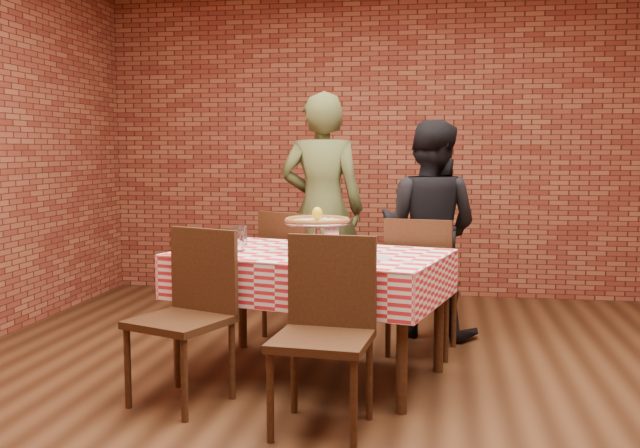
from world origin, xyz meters
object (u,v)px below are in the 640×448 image
(diner_olive, at_px, (322,209))
(condiment_caddy, at_px, (332,236))
(chair_near_right, at_px, (322,337))
(chair_far_right, at_px, (422,285))
(chair_near_left, at_px, (180,319))
(water_glass_left, at_px, (238,240))
(pizza_stand, at_px, (317,237))
(pizza, at_px, (317,221))
(table, at_px, (311,315))
(chair_far_left, at_px, (301,274))
(water_glass_right, at_px, (241,235))
(diner_black, at_px, (429,229))

(diner_olive, bearing_deg, condiment_caddy, 100.84)
(chair_near_right, bearing_deg, chair_far_right, 77.83)
(chair_near_left, xyz_separation_m, chair_near_right, (0.81, -0.25, 0.00))
(water_glass_left, height_order, chair_near_right, chair_near_right)
(pizza_stand, height_order, condiment_caddy, pizza_stand)
(pizza, height_order, chair_far_right, pizza)
(table, height_order, chair_far_left, chair_far_left)
(water_glass_right, xyz_separation_m, condiment_caddy, (0.58, 0.03, -0.00))
(condiment_caddy, bearing_deg, diner_black, 47.15)
(water_glass_left, height_order, chair_far_left, chair_far_left)
(water_glass_left, distance_m, chair_near_left, 0.68)
(pizza, height_order, chair_near_left, pizza)
(water_glass_right, distance_m, chair_near_left, 0.90)
(pizza, height_order, chair_far_left, pizza)
(pizza_stand, height_order, diner_black, diner_black)
(pizza, relative_size, chair_near_right, 0.42)
(pizza_stand, height_order, chair_near_left, pizza_stand)
(condiment_caddy, relative_size, diner_olive, 0.07)
(pizza_stand, relative_size, diner_black, 0.25)
(water_glass_right, distance_m, diner_black, 1.47)
(water_glass_left, bearing_deg, condiment_caddy, 29.24)
(pizza_stand, relative_size, chair_near_right, 0.43)
(pizza_stand, relative_size, water_glass_right, 3.11)
(table, relative_size, pizza_stand, 3.84)
(table, relative_size, chair_near_left, 1.65)
(condiment_caddy, bearing_deg, pizza, -108.37)
(chair_far_left, relative_size, diner_olive, 0.51)
(chair_near_left, bearing_deg, diner_olive, 97.92)
(pizza, xyz_separation_m, chair_far_left, (-0.27, 0.90, -0.48))
(pizza, distance_m, chair_near_right, 0.97)
(table, height_order, water_glass_right, water_glass_right)
(condiment_caddy, distance_m, diner_olive, 1.13)
(pizza, bearing_deg, chair_far_right, 45.76)
(condiment_caddy, xyz_separation_m, chair_near_right, (0.12, -1.09, -0.35))
(chair_near_left, relative_size, chair_near_right, 0.99)
(pizza, height_order, condiment_caddy, pizza)
(chair_near_right, bearing_deg, pizza, 105.93)
(chair_near_right, relative_size, chair_far_right, 1.02)
(water_glass_right, height_order, diner_black, diner_black)
(table, bearing_deg, water_glass_right, 155.06)
(chair_near_left, xyz_separation_m, chair_far_right, (1.26, 1.21, -0.01))
(chair_near_left, height_order, chair_far_right, chair_near_left)
(table, height_order, chair_far_right, chair_far_right)
(chair_near_right, bearing_deg, pizza_stand, 105.93)
(pizza, relative_size, condiment_caddy, 3.07)
(diner_black, bearing_deg, pizza_stand, 79.03)
(water_glass_right, distance_m, chair_far_right, 1.26)
(chair_near_right, bearing_deg, water_glass_right, 128.09)
(table, xyz_separation_m, diner_olive, (-0.15, 1.36, 0.53))
(diner_olive, bearing_deg, water_glass_right, 71.69)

